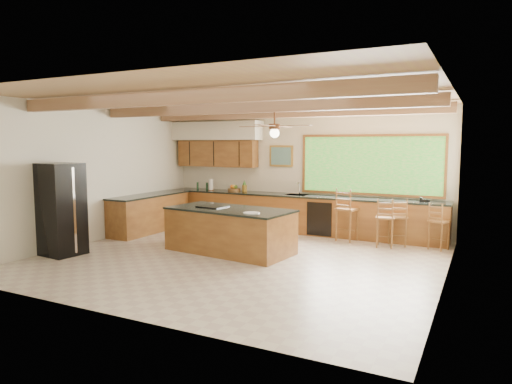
% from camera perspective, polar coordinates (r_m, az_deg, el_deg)
% --- Properties ---
extents(ground, '(7.20, 7.20, 0.00)m').
position_cam_1_polar(ground, '(8.73, -2.13, -8.27)').
color(ground, beige).
rests_on(ground, ground).
extents(room_shell, '(7.27, 6.54, 3.02)m').
position_cam_1_polar(room_shell, '(9.11, -1.13, 6.39)').
color(room_shell, beige).
rests_on(room_shell, ground).
extents(counter_run, '(7.12, 3.10, 1.22)m').
position_cam_1_polar(counter_run, '(11.20, 0.43, -2.65)').
color(counter_run, brown).
rests_on(counter_run, ground).
extents(island, '(2.64, 1.48, 0.90)m').
position_cam_1_polar(island, '(9.16, -3.29, -4.78)').
color(island, brown).
rests_on(island, ground).
extents(refrigerator, '(0.76, 0.75, 1.79)m').
position_cam_1_polar(refrigerator, '(9.62, -23.13, -1.99)').
color(refrigerator, black).
rests_on(refrigerator, ground).
extents(bar_stool_a, '(0.50, 0.50, 1.19)m').
position_cam_1_polar(bar_stool_a, '(10.26, 11.22, -2.22)').
color(bar_stool_a, brown).
rests_on(bar_stool_a, ground).
extents(bar_stool_b, '(0.42, 0.42, 1.04)m').
position_cam_1_polar(bar_stool_b, '(9.85, 15.79, -3.21)').
color(bar_stool_b, brown).
rests_on(bar_stool_b, ground).
extents(bar_stool_c, '(0.47, 0.47, 1.03)m').
position_cam_1_polar(bar_stool_c, '(10.05, 17.24, -3.11)').
color(bar_stool_c, brown).
rests_on(bar_stool_c, ground).
extents(bar_stool_d, '(0.46, 0.46, 0.97)m').
position_cam_1_polar(bar_stool_d, '(9.96, 21.89, -3.54)').
color(bar_stool_d, brown).
rests_on(bar_stool_d, ground).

